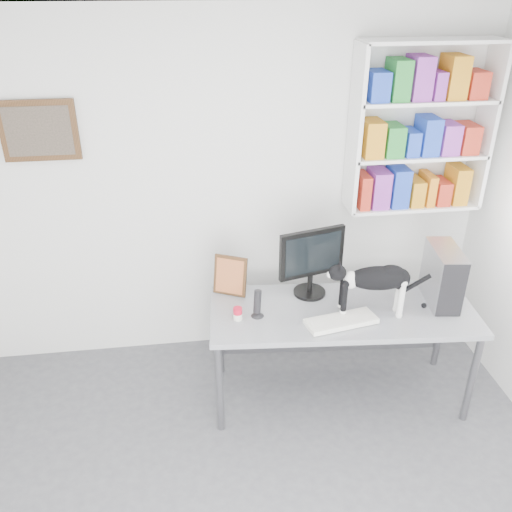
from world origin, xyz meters
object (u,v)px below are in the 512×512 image
(speaker, at_px, (257,303))
(soup_can, at_px, (238,314))
(bookshelf, at_px, (421,128))
(leaning_print, at_px, (230,275))
(monitor, at_px, (311,262))
(pc_tower, at_px, (443,275))
(keyboard, at_px, (341,321))
(desk, at_px, (339,353))
(cat, at_px, (374,290))

(speaker, xyz_separation_m, soup_can, (-0.14, -0.02, -0.06))
(bookshelf, bearing_deg, leaning_print, -166.96)
(bookshelf, bearing_deg, soup_can, -154.63)
(monitor, xyz_separation_m, pc_tower, (0.90, -0.22, -0.06))
(soup_can, bearing_deg, speaker, 8.54)
(keyboard, xyz_separation_m, leaning_print, (-0.70, 0.49, 0.13))
(desk, bearing_deg, pc_tower, 6.38)
(bookshelf, bearing_deg, cat, -124.49)
(desk, distance_m, keyboard, 0.44)
(leaning_print, bearing_deg, speaker, -39.04)
(monitor, bearing_deg, desk, -66.55)
(speaker, distance_m, soup_can, 0.15)
(bookshelf, distance_m, speaker, 1.75)
(keyboard, xyz_separation_m, pc_tower, (0.77, 0.18, 0.19))
(monitor, relative_size, soup_can, 5.82)
(desk, xyz_separation_m, soup_can, (-0.74, -0.02, 0.43))
(keyboard, bearing_deg, cat, 6.71)
(soup_can, bearing_deg, pc_tower, 1.60)
(desk, relative_size, soup_can, 20.51)
(pc_tower, height_order, soup_can, pc_tower)
(speaker, bearing_deg, leaning_print, 143.59)
(speaker, relative_size, soup_can, 2.30)
(leaning_print, bearing_deg, monitor, 17.08)
(monitor, relative_size, cat, 0.84)
(monitor, bearing_deg, pc_tower, -28.16)
(pc_tower, bearing_deg, speaker, -171.84)
(bookshelf, xyz_separation_m, cat, (-0.51, -0.75, -0.89))
(soup_can, height_order, cat, cat)
(cat, bearing_deg, monitor, 144.24)
(soup_can, relative_size, cat, 0.14)
(bookshelf, relative_size, leaning_print, 4.08)
(cat, bearing_deg, desk, 160.18)
(keyboard, bearing_deg, desk, 59.12)
(keyboard, bearing_deg, leaning_print, 134.52)
(desk, distance_m, pc_tower, 0.93)
(desk, xyz_separation_m, cat, (0.18, -0.09, 0.58))
(desk, xyz_separation_m, monitor, (-0.19, 0.24, 0.65))
(keyboard, distance_m, pc_tower, 0.81)
(pc_tower, distance_m, cat, 0.54)
(monitor, height_order, pc_tower, monitor)
(desk, bearing_deg, speaker, -175.22)
(keyboard, height_order, pc_tower, pc_tower)
(bookshelf, relative_size, speaker, 5.97)
(keyboard, relative_size, leaning_print, 1.58)
(leaning_print, relative_size, cat, 0.48)
(desk, height_order, leaning_print, leaning_print)
(leaning_print, bearing_deg, desk, 2.46)
(monitor, distance_m, leaning_print, 0.59)
(monitor, bearing_deg, speaker, -164.87)
(desk, relative_size, monitor, 3.52)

